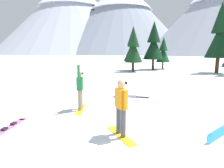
# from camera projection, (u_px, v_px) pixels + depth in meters

# --- Properties ---
(ground_plane) EXTENTS (800.00, 800.00, 0.00)m
(ground_plane) POSITION_uv_depth(u_px,v_px,m) (176.00, 148.00, 5.07)
(ground_plane) COLOR silver
(snowboarder_foreground) EXTENTS (1.12, 1.39, 1.75)m
(snowboarder_foreground) POSITION_uv_depth(u_px,v_px,m) (121.00, 107.00, 5.65)
(snowboarder_foreground) COLOR yellow
(snowboarder_foreground) RESTS_ON ground_plane
(snowboarder_midground) EXTENTS (0.61, 1.61, 2.02)m
(snowboarder_midground) POSITION_uv_depth(u_px,v_px,m) (80.00, 89.00, 8.26)
(snowboarder_midground) COLOR yellow
(snowboarder_midground) RESTS_ON ground_plane
(snowboarder_background) EXTENTS (1.78, 0.63, 0.95)m
(snowboarder_background) POSITION_uv_depth(u_px,v_px,m) (124.00, 91.00, 10.90)
(snowboarder_background) COLOR #B7B7BC
(snowboarder_background) RESTS_ON ground_plane
(loose_snowboard_near_left) EXTENTS (1.23, 1.48, 0.28)m
(loose_snowboard_near_left) POSITION_uv_depth(u_px,v_px,m) (221.00, 131.00, 5.77)
(loose_snowboard_near_left) COLOR #1E8CD8
(loose_snowboard_near_left) RESTS_ON ground_plane
(loose_snowboard_far_spare) EXTENTS (0.44, 1.88, 0.09)m
(loose_snowboard_far_spare) POSITION_uv_depth(u_px,v_px,m) (9.00, 127.00, 6.41)
(loose_snowboard_far_spare) COLOR pink
(loose_snowboard_far_spare) RESTS_ON ground_plane
(pine_tree_broad) EXTENTS (2.93, 2.93, 6.85)m
(pine_tree_broad) POSITION_uv_depth(u_px,v_px,m) (154.00, 44.00, 26.89)
(pine_tree_broad) COLOR #472D19
(pine_tree_broad) RESTS_ON ground_plane
(pine_tree_tall) EXTENTS (2.55, 2.55, 6.00)m
(pine_tree_tall) POSITION_uv_depth(u_px,v_px,m) (133.00, 47.00, 25.92)
(pine_tree_tall) COLOR #472D19
(pine_tree_tall) RESTS_ON ground_plane
(pine_tree_twin) EXTENTS (2.07, 2.07, 4.77)m
(pine_tree_twin) POSITION_uv_depth(u_px,v_px,m) (163.00, 52.00, 28.26)
(pine_tree_twin) COLOR #472D19
(pine_tree_twin) RESTS_ON ground_plane
(pine_tree_young) EXTENTS (3.05, 3.05, 8.37)m
(pine_tree_young) POSITION_uv_depth(u_px,v_px,m) (220.00, 35.00, 22.28)
(pine_tree_young) COLOR #472D19
(pine_tree_young) RESTS_ON ground_plane
(pine_tree_short) EXTENTS (2.26, 2.26, 5.57)m
(pine_tree_short) POSITION_uv_depth(u_px,v_px,m) (134.00, 48.00, 23.99)
(pine_tree_short) COLOR #472D19
(pine_tree_short) RESTS_ON ground_plane
(peak_north_spur) EXTENTS (167.81, 167.81, 85.09)m
(peak_north_spur) POSITION_uv_depth(u_px,v_px,m) (71.00, 15.00, 218.03)
(peak_north_spur) COLOR #B2B7C6
(peak_north_spur) RESTS_ON ground_plane
(peak_west_ridge) EXTENTS (143.61, 143.61, 74.72)m
(peak_west_ridge) POSITION_uv_depth(u_px,v_px,m) (121.00, 17.00, 198.77)
(peak_west_ridge) COLOR #8C93A3
(peak_west_ridge) RESTS_ON ground_plane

